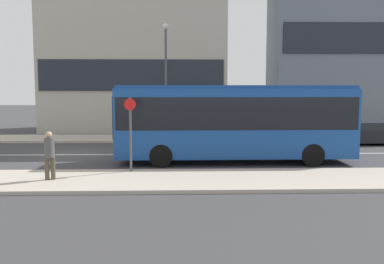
% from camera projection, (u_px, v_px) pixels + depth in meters
% --- Properties ---
extents(ground_plane, '(120.00, 120.00, 0.00)m').
position_uv_depth(ground_plane, '(72.00, 155.00, 21.04)').
color(ground_plane, '#3A3A3D').
extents(sidewalk_near, '(44.00, 3.50, 0.13)m').
position_uv_depth(sidewalk_near, '(26.00, 181.00, 14.82)').
color(sidewalk_near, '#B2A899').
rests_on(sidewalk_near, ground_plane).
extents(sidewalk_far, '(44.00, 3.50, 0.13)m').
position_uv_depth(sidewalk_far, '(96.00, 138.00, 27.25)').
color(sidewalk_far, '#B2A899').
rests_on(sidewalk_far, ground_plane).
extents(lane_centerline, '(41.80, 0.16, 0.01)m').
position_uv_depth(lane_centerline, '(72.00, 155.00, 21.04)').
color(lane_centerline, silver).
rests_on(lane_centerline, ground_plane).
extents(apartment_block_left_tower, '(13.57, 6.26, 15.14)m').
position_uv_depth(apartment_block_left_tower, '(135.00, 32.00, 32.83)').
color(apartment_block_left_tower, '#B7B2A3').
rests_on(apartment_block_left_tower, ground_plane).
extents(city_bus, '(10.27, 2.47, 3.39)m').
position_uv_depth(city_bus, '(234.00, 118.00, 18.73)').
color(city_bus, '#194793').
rests_on(city_bus, ground_plane).
extents(parked_car_0, '(4.35, 1.73, 1.30)m').
position_uv_depth(parked_car_0, '(364.00, 134.00, 24.92)').
color(parked_car_0, black).
rests_on(parked_car_0, ground_plane).
extents(pedestrian_near_stop, '(0.34, 0.34, 1.67)m').
position_uv_depth(pedestrian_near_stop, '(50.00, 152.00, 14.68)').
color(pedestrian_near_stop, '#4C4233').
rests_on(pedestrian_near_stop, sidewalk_near).
extents(bus_stop_sign, '(0.44, 0.12, 2.81)m').
position_uv_depth(bus_stop_sign, '(130.00, 128.00, 16.09)').
color(bus_stop_sign, '#4C4C51').
rests_on(bus_stop_sign, sidewalk_near).
extents(street_lamp, '(0.36, 0.36, 6.96)m').
position_uv_depth(street_lamp, '(166.00, 70.00, 25.64)').
color(street_lamp, '#4C4C51').
rests_on(street_lamp, sidewalk_far).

